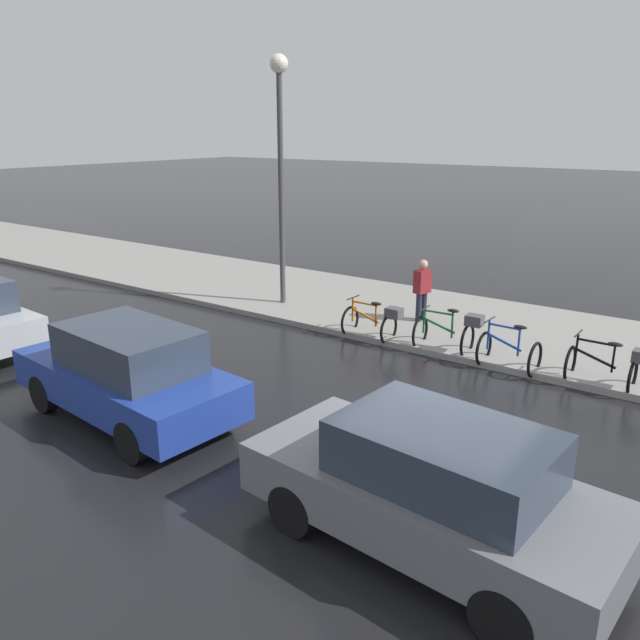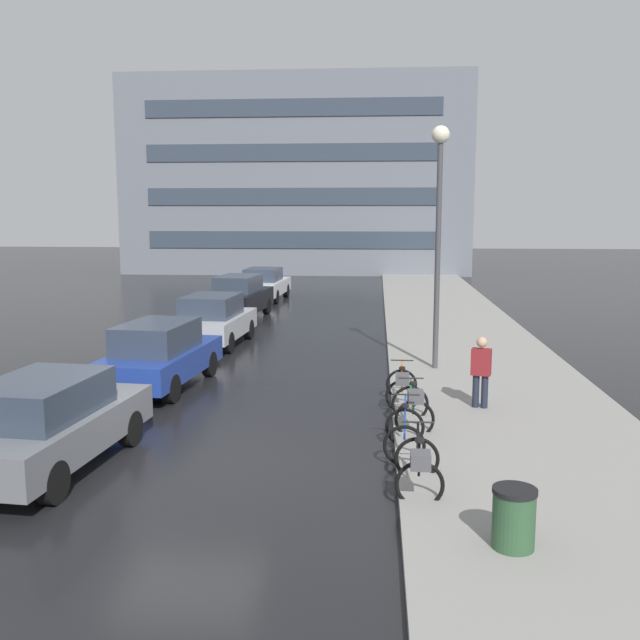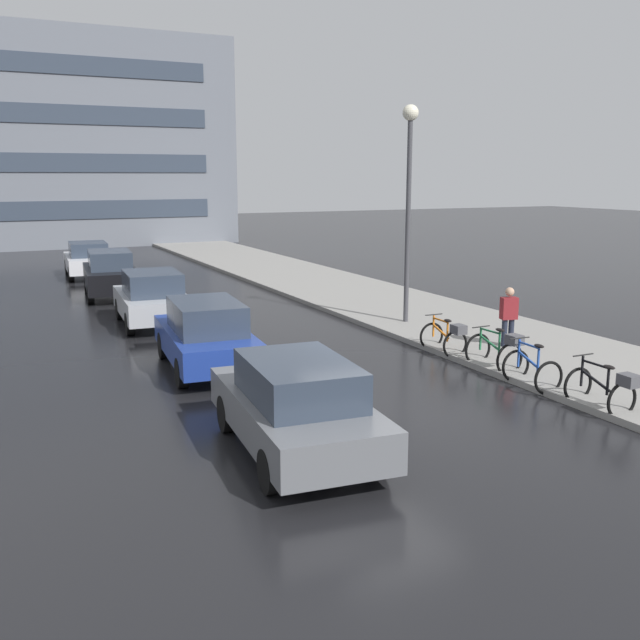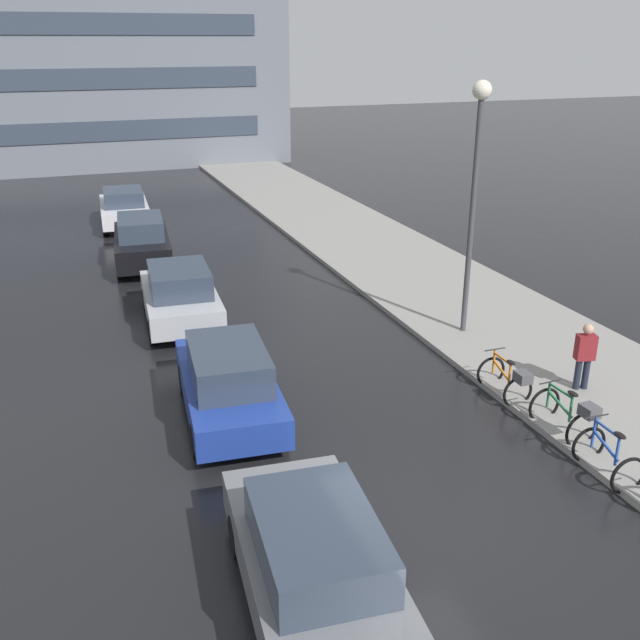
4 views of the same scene
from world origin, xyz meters
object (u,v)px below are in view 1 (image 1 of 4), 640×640
Objects in this scene: bicycle_third at (450,332)px; bicycle_nearest at (610,365)px; pedestrian at (422,289)px; bicycle_second at (509,352)px; car_blue at (127,373)px; streetlamp at (280,139)px; car_grey at (432,486)px; bicycle_farthest at (375,321)px.

bicycle_nearest is at bearing -91.26° from bicycle_third.
pedestrian is (1.46, 1.39, 0.41)m from bicycle_third.
car_blue is at bearing 142.31° from bicycle_second.
streetlamp reaches higher than car_blue.
bicycle_second is 0.18× the size of streetlamp.
bicycle_nearest is 9.18m from streetlamp.
bicycle_second is at bearing -98.83° from bicycle_third.
streetlamp is (6.68, 2.10, 3.52)m from car_blue.
car_blue reaches higher than car_grey.
car_grey is (-5.89, -4.19, 0.32)m from bicycle_farthest.
streetlamp is (-0.63, 3.75, 3.41)m from pedestrian.
bicycle_third is 0.32× the size of car_grey.
car_blue reaches higher than bicycle_nearest.
streetlamp is at bearing 80.85° from bicycle_third.
car_grey reaches higher than bicycle_third.
bicycle_second is at bearing -99.08° from streetlamp.
bicycle_farthest is 0.84× the size of pedestrian.
bicycle_second is 7.15m from car_blue.
car_blue reaches higher than bicycle_farthest.
pedestrian is at bearing 71.45° from bicycle_nearest.
bicycle_second reaches higher than bicycle_nearest.
bicycle_farthest is at bearing 167.80° from pedestrian.
car_blue is at bearing -162.53° from streetlamp.
bicycle_second is at bearing -37.69° from car_blue.
bicycle_farthest is at bearing 88.95° from bicycle_second.
bicycle_third is 6.45m from streetlamp.
car_grey is (-5.83, -1.12, 0.39)m from bicycle_second.
car_grey is at bearing -91.92° from car_blue.
bicycle_third is at bearing 22.10° from car_grey.
streetlamp is at bearing 17.47° from car_blue.
bicycle_third is 1.74m from bicycle_farthest.
streetlamp is at bearing 99.52° from pedestrian.
pedestrian is (7.50, 3.84, 0.13)m from car_grey.
streetlamp is (0.90, 8.29, 3.85)m from bicycle_nearest.
bicycle_third is 1.03× the size of bicycle_farthest.
pedestrian is (1.61, -0.35, 0.44)m from bicycle_farthest.
bicycle_nearest is 4.89m from bicycle_farthest.
bicycle_nearest is at bearing -96.17° from streetlamp.
bicycle_second is 3.23m from pedestrian.
bicycle_farthest is 0.31× the size of car_blue.
streetlamp reaches higher than pedestrian.
bicycle_second is 7.64m from streetlamp.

